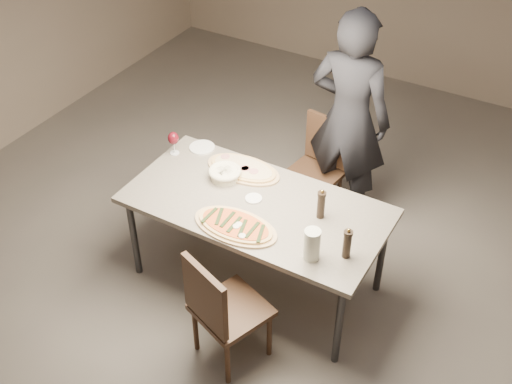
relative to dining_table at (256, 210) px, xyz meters
The scene contains 14 objects.
room 0.71m from the dining_table, ahead, with size 7.00×7.00×7.00m.
dining_table is the anchor object (origin of this frame).
zucchini_pizza 0.29m from the dining_table, 88.43° to the right, with size 0.60×0.33×0.05m.
ham_pizza 0.39m from the dining_table, 133.87° to the left, with size 0.58×0.32×0.04m.
bread_basket 0.37m from the dining_table, 158.58° to the left, with size 0.24×0.24×0.08m.
oil_dish 0.08m from the dining_table, 141.01° to the left, with size 0.12×0.12×0.01m.
pepper_mill_left 0.78m from the dining_table, 12.63° to the right, with size 0.06×0.06×0.23m.
pepper_mill_right 0.48m from the dining_table, 12.00° to the left, with size 0.06×0.06×0.23m.
carafe 0.65m from the dining_table, 26.88° to the right, with size 0.10×0.10×0.22m.
wine_glass 0.88m from the dining_table, 166.01° to the left, with size 0.08×0.08×0.19m.
side_plate 0.78m from the dining_table, 151.93° to the left, with size 0.19×0.19×0.01m.
chair_near 0.77m from the dining_table, 77.28° to the right, with size 0.54×0.54×0.89m.
chair_far 1.01m from the dining_table, 88.86° to the left, with size 0.46×0.46×0.86m.
diner 1.12m from the dining_table, 79.44° to the left, with size 0.66×0.43×1.80m, color black.
Camera 1 is at (1.69, -2.92, 3.55)m, focal length 45.00 mm.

